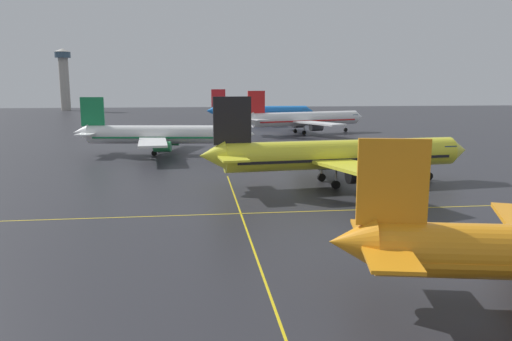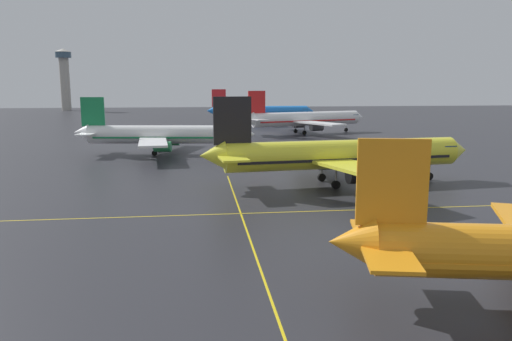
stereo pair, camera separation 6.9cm
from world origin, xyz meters
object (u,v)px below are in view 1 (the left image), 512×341
(airliner_third_row, at_px, (163,135))
(airliner_second_row, at_px, (339,155))
(airliner_far_right_stand, at_px, (260,112))
(control_tower, at_px, (64,74))
(airliner_far_left_stand, at_px, (304,119))

(airliner_third_row, bearing_deg, airliner_second_row, -52.26)
(airliner_far_right_stand, distance_m, control_tower, 142.02)
(airliner_far_right_stand, bearing_deg, airliner_second_row, -91.65)
(airliner_far_right_stand, relative_size, control_tower, 1.21)
(control_tower, bearing_deg, airliner_second_row, -67.10)
(airliner_third_row, xyz_separation_m, airliner_far_left_stand, (38.98, 38.88, 0.26))
(airliner_second_row, relative_size, airliner_third_row, 1.09)
(airliner_third_row, distance_m, airliner_far_right_stand, 84.96)
(airliner_second_row, relative_size, airliner_far_right_stand, 1.03)
(airliner_third_row, relative_size, airliner_far_right_stand, 0.94)
(airliner_far_left_stand, distance_m, control_tower, 178.21)
(control_tower, bearing_deg, airliner_far_left_stand, -54.25)
(airliner_third_row, bearing_deg, airliner_far_left_stand, 44.93)
(control_tower, bearing_deg, airliner_third_row, -70.51)
(airliner_far_left_stand, bearing_deg, airliner_far_right_stand, 101.33)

